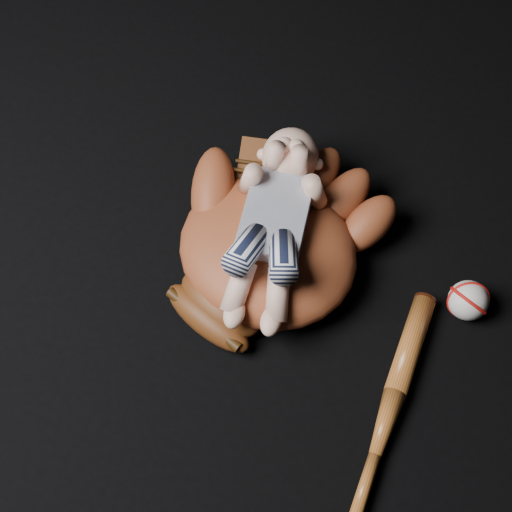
# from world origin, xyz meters

# --- Properties ---
(baseball_glove) EXTENTS (0.50, 0.53, 0.14)m
(baseball_glove) POSITION_xyz_m (-0.11, 0.07, 0.07)
(baseball_glove) COLOR maroon
(baseball_glove) RESTS_ON ground
(newborn_baby) EXTENTS (0.24, 0.39, 0.15)m
(newborn_baby) POSITION_xyz_m (-0.10, 0.08, 0.12)
(newborn_baby) COLOR #E8AF95
(newborn_baby) RESTS_ON baseball_glove
(baseball_bat) EXTENTS (0.05, 0.40, 0.04)m
(baseball_bat) POSITION_xyz_m (0.17, -0.09, 0.02)
(baseball_bat) COLOR #A4561F
(baseball_bat) RESTS_ON ground
(baseball) EXTENTS (0.07, 0.07, 0.07)m
(baseball) POSITION_xyz_m (0.23, 0.13, 0.03)
(baseball) COLOR silver
(baseball) RESTS_ON ground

